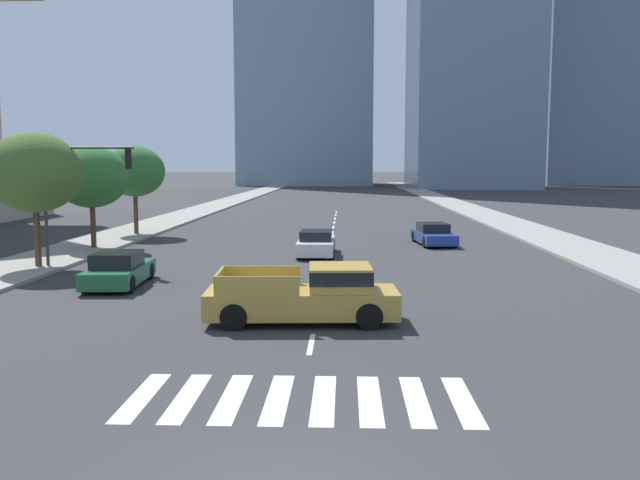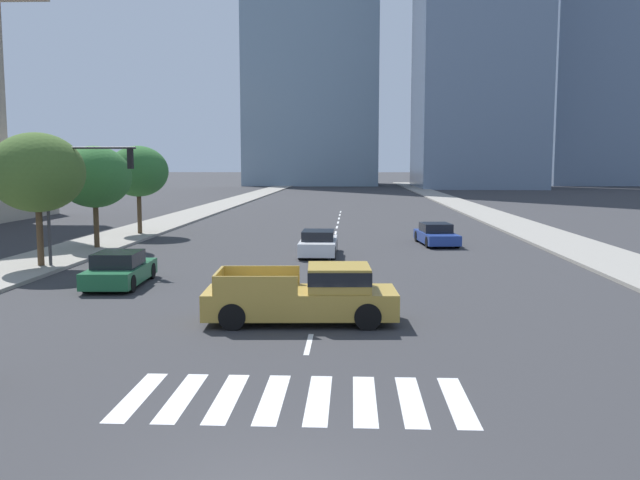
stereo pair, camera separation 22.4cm
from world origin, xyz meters
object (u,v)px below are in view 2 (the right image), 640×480
at_px(pickup_truck, 310,295).
at_px(sedan_white_0, 318,244).
at_px(sedan_green_1, 120,270).
at_px(street_tree_nearest, 37,173).
at_px(traffic_signal_far, 81,179).
at_px(sedan_blue_2, 436,235).
at_px(street_tree_third, 138,171).
at_px(street_tree_second, 94,177).

height_order(pickup_truck, sedan_white_0, pickup_truck).
height_order(sedan_green_1, street_tree_nearest, street_tree_nearest).
bearing_deg(sedan_green_1, pickup_truck, -129.32).
distance_m(pickup_truck, traffic_signal_far, 14.57).
distance_m(sedan_blue_2, street_tree_nearest, 21.27).
bearing_deg(sedan_blue_2, pickup_truck, -23.08).
bearing_deg(sedan_white_0, street_tree_nearest, 112.70).
relative_size(pickup_truck, street_tree_third, 1.00).
bearing_deg(street_tree_second, street_tree_third, 90.00).
height_order(sedan_white_0, street_tree_nearest, street_tree_nearest).
height_order(sedan_blue_2, traffic_signal_far, traffic_signal_far).
bearing_deg(street_tree_second, pickup_truck, -51.92).
relative_size(street_tree_nearest, street_tree_second, 1.07).
distance_m(street_tree_nearest, street_tree_third, 13.75).
height_order(street_tree_second, street_tree_third, street_tree_third).
bearing_deg(pickup_truck, street_tree_third, 115.21).
bearing_deg(street_tree_third, sedan_blue_2, -12.04).
xyz_separation_m(pickup_truck, sedan_green_1, (-7.58, 5.59, -0.21)).
distance_m(sedan_green_1, street_tree_nearest, 7.22).
distance_m(sedan_green_1, street_tree_third, 18.64).
height_order(pickup_truck, traffic_signal_far, traffic_signal_far).
bearing_deg(street_tree_nearest, street_tree_third, 90.00).
height_order(sedan_blue_2, street_tree_third, street_tree_third).
bearing_deg(traffic_signal_far, street_tree_nearest, -178.18).
bearing_deg(sedan_white_0, sedan_blue_2, -53.38).
relative_size(sedan_green_1, traffic_signal_far, 0.79).
xyz_separation_m(sedan_blue_2, street_tree_third, (-18.52, 3.95, 3.57)).
height_order(sedan_green_1, traffic_signal_far, traffic_signal_far).
relative_size(sedan_blue_2, traffic_signal_far, 0.83).
xyz_separation_m(traffic_signal_far, street_tree_second, (-1.90, 6.40, -0.03)).
distance_m(sedan_green_1, traffic_signal_far, 5.97).
height_order(pickup_truck, street_tree_third, street_tree_third).
bearing_deg(street_tree_second, traffic_signal_far, -73.45).
relative_size(sedan_white_0, street_tree_second, 0.84).
xyz_separation_m(sedan_green_1, street_tree_third, (-4.90, 17.63, 3.54)).
distance_m(sedan_blue_2, traffic_signal_far, 19.56).
xyz_separation_m(street_tree_second, street_tree_third, (0.00, 7.29, 0.22)).
xyz_separation_m(pickup_truck, sedan_white_0, (-0.48, 14.44, -0.22)).
distance_m(sedan_blue_2, street_tree_second, 19.11).
bearing_deg(traffic_signal_far, sedan_white_0, 25.99).
distance_m(sedan_white_0, street_tree_nearest, 13.48).
xyz_separation_m(pickup_truck, sedan_blue_2, (6.04, 19.26, -0.25)).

